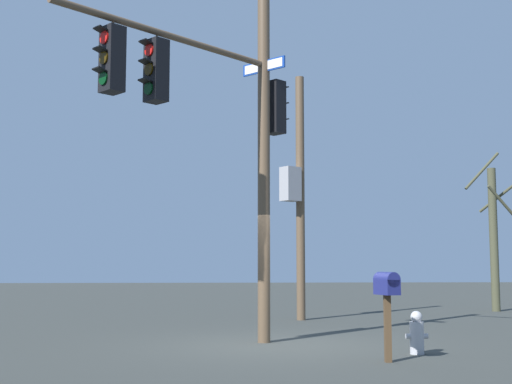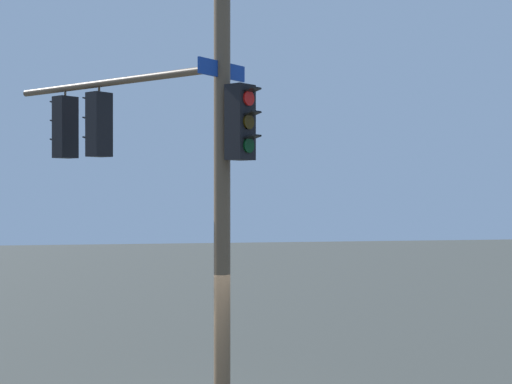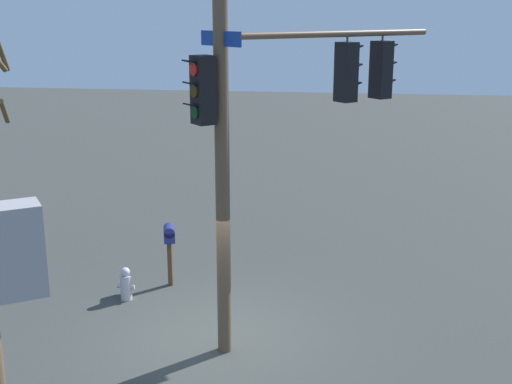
{
  "view_description": "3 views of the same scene",
  "coord_description": "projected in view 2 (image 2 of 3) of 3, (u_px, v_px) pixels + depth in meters",
  "views": [
    {
      "loc": [
        -1.18,
        -13.07,
        1.56
      ],
      "look_at": [
        -0.4,
        0.5,
        2.96
      ],
      "focal_mm": 47.97,
      "sensor_mm": 36.0,
      "label": 1
    },
    {
      "loc": [
        10.59,
        -0.75,
        3.78
      ],
      "look_at": [
        -0.61,
        1.05,
        3.72
      ],
      "focal_mm": 51.49,
      "sensor_mm": 36.0,
      "label": 2
    },
    {
      "loc": [
        -2.34,
        11.1,
        5.94
      ],
      "look_at": [
        -0.81,
        0.48,
        3.01
      ],
      "focal_mm": 46.14,
      "sensor_mm": 36.0,
      "label": 3
    }
  ],
  "objects": [
    {
      "name": "main_signal_pole_assembly",
      "position": [
        172.0,
        128.0,
        11.34
      ],
      "size": [
        5.52,
        3.89,
        8.17
      ],
      "rotation": [
        0.0,
        0.0,
        3.9
      ],
      "color": "brown",
      "rests_on": "ground"
    }
  ]
}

